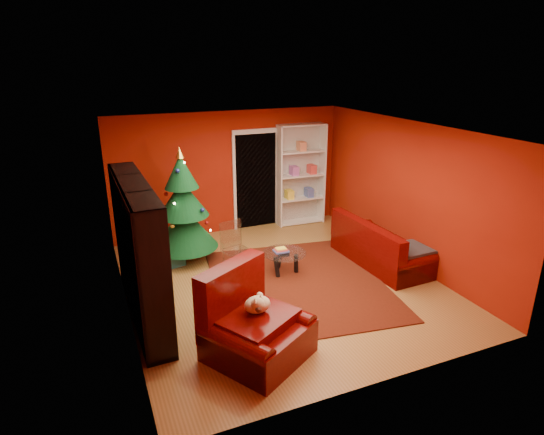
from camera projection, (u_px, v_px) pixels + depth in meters
name	position (u px, v px, depth m)	size (l,w,h in m)	color
floor	(281.00, 284.00, 7.76)	(5.00, 5.50, 0.05)	olive
ceiling	(282.00, 128.00, 6.87)	(5.00, 5.50, 0.05)	silver
wall_back	(229.00, 172.00, 9.72)	(5.00, 0.05, 2.60)	maroon
wall_left	(118.00, 233.00, 6.39)	(0.05, 5.50, 2.60)	maroon
wall_right	(409.00, 193.00, 8.24)	(0.05, 5.50, 2.60)	maroon
doorway	(256.00, 181.00, 9.99)	(1.06, 0.60, 2.16)	black
rug	(298.00, 283.00, 7.71)	(2.79, 3.25, 0.02)	#531A0C
media_unit	(139.00, 251.00, 6.49)	(0.41, 2.65, 2.03)	black
christmas_tree	(183.00, 207.00, 8.30)	(1.22, 1.22, 2.17)	#093A19
gift_box_teal	(175.00, 258.00, 8.37)	(0.29, 0.29, 0.29)	#217280
gift_box_red	(195.00, 234.00, 9.57)	(0.23, 0.23, 0.23)	maroon
white_bookshelf	(301.00, 175.00, 10.19)	(1.08, 0.39, 2.33)	white
armchair	(258.00, 324.00, 5.70)	(1.22, 1.22, 0.95)	#430302
dog	(257.00, 304.00, 5.69)	(0.40, 0.30, 0.31)	beige
sofa	(381.00, 242.00, 8.35)	(2.00, 0.90, 0.86)	#430302
coffee_table	(284.00, 262.00, 8.04)	(0.78, 0.78, 0.48)	gray
acrylic_chair	(237.00, 251.00, 7.96)	(0.43, 0.47, 0.84)	#66605B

